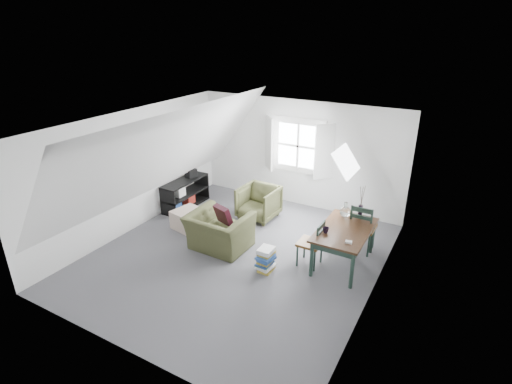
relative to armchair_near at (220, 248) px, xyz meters
The scene contains 24 objects.
floor 0.45m from the armchair_near, ahead, with size 5.50×5.50×0.00m, color #525157.
ceiling 2.54m from the armchair_near, ahead, with size 5.50×5.50×0.00m, color white.
wall_back 2.98m from the armchair_near, 80.54° to the left, with size 5.00×5.00×0.00m, color white.
wall_front 3.12m from the armchair_near, 81.05° to the right, with size 5.00×5.00×0.00m, color white.
wall_left 2.41m from the armchair_near, behind, with size 5.50×5.50×0.00m, color white.
wall_right 3.20m from the armchair_near, ahead, with size 5.50×5.50×0.00m, color white.
slope_left 2.09m from the armchair_near, behind, with size 5.50×5.50×0.00m, color white.
slope_right 2.67m from the armchair_near, ahead, with size 5.50×5.50×0.00m, color white.
dormer_window 3.01m from the armchair_near, 80.27° to the left, with size 1.71×0.35×1.30m.
skylight 2.92m from the armchair_near, 31.49° to the left, with size 0.55×0.75×0.04m, color white.
armchair_near is the anchor object (origin of this frame).
armchair_far 1.53m from the armchair_near, 89.15° to the left, with size 0.79×0.81×0.74m, color #3D4023.
throw_pillow 0.67m from the armchair_near, 90.00° to the left, with size 0.38×0.11×0.38m, color #330D18.
ottoman 1.12m from the armchair_near, 159.89° to the left, with size 0.59×0.59×0.39m, color #B9A191.
dining_table 2.42m from the armchair_near, 15.45° to the left, with size 0.86×1.43×0.71m.
demijohn 2.51m from the armchair_near, 27.00° to the left, with size 0.20×0.20×0.29m.
vase_twigs 2.77m from the armchair_near, 26.47° to the left, with size 0.08×0.09×0.64m.
cup 2.15m from the armchair_near, ahead, with size 0.11×0.11×0.10m, color black.
paper_box 2.57m from the armchair_near, ahead, with size 0.11×0.07×0.04m, color white.
dining_chair_far 2.76m from the armchair_near, 27.05° to the left, with size 0.46×0.46×0.98m.
dining_chair_near 1.86m from the armchair_near, 10.02° to the left, with size 0.41×0.41×0.87m.
media_shelf 2.16m from the armchair_near, 146.81° to the left, with size 0.43×1.30×0.67m.
electronics_box 2.43m from the armchair_near, 140.70° to the left, with size 0.18×0.25×0.20m, color black.
magazine_stack 1.19m from the armchair_near, 11.85° to the right, with size 0.32×0.38×0.43m.
Camera 1 is at (3.48, -5.48, 4.04)m, focal length 28.00 mm.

